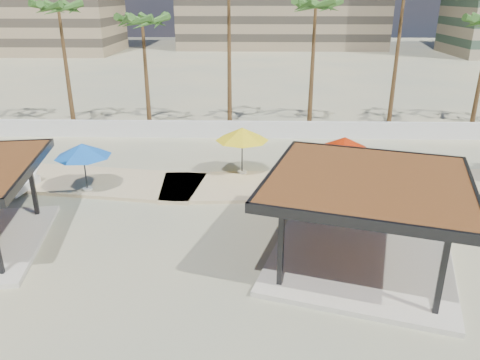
{
  "coord_description": "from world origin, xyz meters",
  "views": [
    {
      "loc": [
        -1.34,
        -15.94,
        9.44
      ],
      "look_at": [
        -1.85,
        4.31,
        1.4
      ],
      "focal_mm": 35.0,
      "sensor_mm": 36.0,
      "label": 1
    }
  ],
  "objects_px": {
    "lounger_a": "(22,185)",
    "lounger_b": "(418,180)",
    "umbrella_c": "(344,144)",
    "pavilion_central": "(365,214)"
  },
  "relations": [
    {
      "from": "pavilion_central",
      "to": "umbrella_c",
      "type": "bearing_deg",
      "value": 102.22
    },
    {
      "from": "pavilion_central",
      "to": "lounger_a",
      "type": "height_order",
      "value": "pavilion_central"
    },
    {
      "from": "lounger_a",
      "to": "lounger_b",
      "type": "xyz_separation_m",
      "value": [
        20.48,
        1.28,
        -0.01
      ]
    },
    {
      "from": "pavilion_central",
      "to": "lounger_a",
      "type": "distance_m",
      "value": 17.19
    },
    {
      "from": "umbrella_c",
      "to": "lounger_a",
      "type": "distance_m",
      "value": 16.62
    },
    {
      "from": "umbrella_c",
      "to": "lounger_b",
      "type": "relative_size",
      "value": 1.43
    },
    {
      "from": "lounger_b",
      "to": "lounger_a",
      "type": "bearing_deg",
      "value": 82.98
    },
    {
      "from": "umbrella_c",
      "to": "lounger_b",
      "type": "height_order",
      "value": "umbrella_c"
    },
    {
      "from": "lounger_a",
      "to": "lounger_b",
      "type": "distance_m",
      "value": 20.52
    },
    {
      "from": "lounger_a",
      "to": "umbrella_c",
      "type": "bearing_deg",
      "value": -78.85
    }
  ]
}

